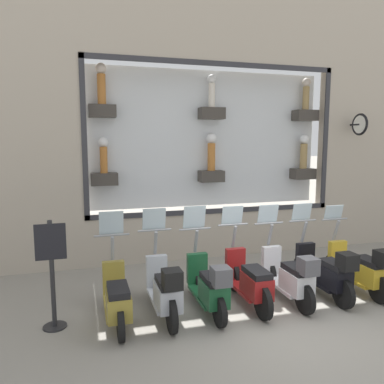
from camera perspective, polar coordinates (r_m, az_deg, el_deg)
name	(u,v)px	position (r m, az deg, el deg)	size (l,w,h in m)	color
ground_plane	(285,318)	(6.60, 14.01, -18.17)	(120.00, 120.00, 0.00)	gray
building_facade	(214,61)	(9.42, 3.34, 19.25)	(1.20, 36.00, 9.28)	#ADA08E
scooter_yellow_0	(361,269)	(7.89, 24.36, -10.62)	(1.80, 0.61, 1.55)	black
scooter_black_1	(326,272)	(7.43, 19.80, -11.40)	(1.81, 0.60, 1.62)	black
scooter_white_2	(290,276)	(7.03, 14.68, -12.32)	(1.80, 0.60, 1.63)	black
scooter_red_3	(249,281)	(6.76, 8.72, -13.25)	(1.81, 0.60, 1.64)	black
scooter_green_4	(209,286)	(6.43, 2.65, -14.08)	(1.80, 0.60, 1.68)	black
scooter_silver_5	(165,290)	(6.24, -4.18, -14.62)	(1.81, 0.61, 1.67)	black
scooter_olive_6	(117,298)	(6.22, -11.37, -15.50)	(1.79, 0.61, 1.66)	black
shop_sign_post	(52,271)	(6.17, -20.56, -11.16)	(0.36, 0.45, 1.69)	#232326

